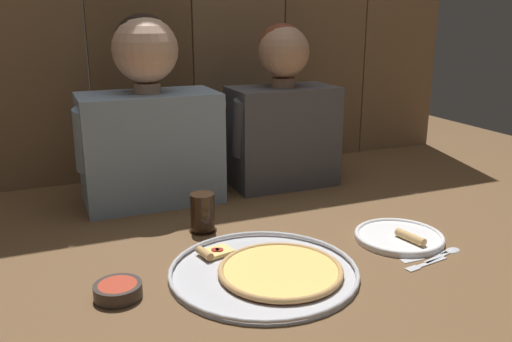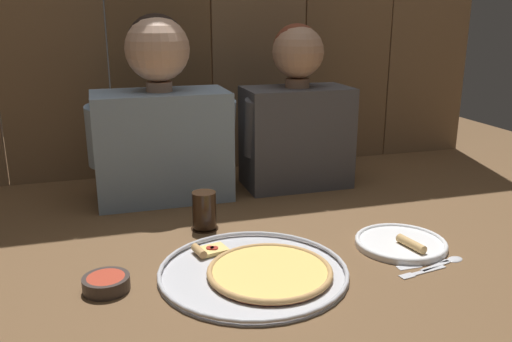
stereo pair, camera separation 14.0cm
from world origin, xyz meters
The scene contains 10 objects.
ground_plane centered at (0.00, 0.00, 0.00)m, with size 3.20×3.20×0.00m, color brown.
pizza_tray centered at (-0.09, -0.13, 0.01)m, with size 0.44×0.44×0.03m.
dinner_plate centered at (0.30, -0.08, 0.01)m, with size 0.23×0.23×0.03m.
drinking_glass centered at (-0.16, 0.18, 0.05)m, with size 0.08×0.08×0.11m.
dipping_bowl centered at (-0.43, -0.10, 0.02)m, with size 0.10×0.10×0.03m.
table_fork centered at (0.27, -0.23, 0.00)m, with size 0.13×0.04×0.01m.
table_knife centered at (0.31, -0.19, 0.00)m, with size 0.16×0.02×0.01m.
table_spoon centered at (0.37, -0.20, 0.00)m, with size 0.14×0.06×0.01m.
diner_left centered at (-0.23, 0.48, 0.26)m, with size 0.46×0.23×0.58m.
diner_right centered at (0.23, 0.48, 0.25)m, with size 0.39×0.20×0.55m.
Camera 2 is at (-0.42, -1.19, 0.58)m, focal length 37.43 mm.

